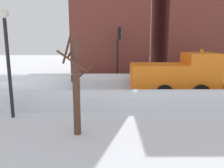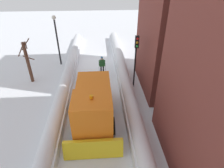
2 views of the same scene
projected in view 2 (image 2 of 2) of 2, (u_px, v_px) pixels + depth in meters
name	position (u px, v px, depth m)	size (l,w,h in m)	color
ground_plane	(95.00, 128.00, 11.98)	(80.00, 80.00, 0.00)	white
snowbank_left	(134.00, 119.00, 11.84)	(1.10, 36.00, 1.20)	white
snowbank_right	(55.00, 124.00, 11.58)	(1.10, 36.00, 1.10)	white
plow_truck	(93.00, 104.00, 11.71)	(3.20, 5.98, 3.12)	orange
skier	(102.00, 64.00, 17.66)	(0.62, 1.80, 1.81)	black
traffic_light_pole	(136.00, 54.00, 14.12)	(0.28, 0.42, 4.63)	black
street_lamp	(57.00, 35.00, 18.28)	(0.40, 0.40, 5.05)	black
bare_tree_near	(28.00, 62.00, 15.92)	(1.06, 1.28, 3.96)	#4F3124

